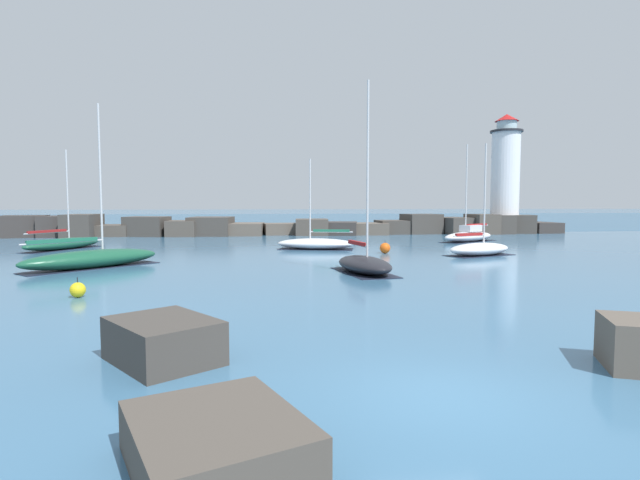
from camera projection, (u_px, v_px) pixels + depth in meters
name	position (u px, v px, depth m)	size (l,w,h in m)	color
ground_plane	(444.00, 395.00, 9.89)	(600.00, 600.00, 0.00)	#3D6B8E
open_sea_beyond	(272.00, 219.00, 119.39)	(400.00, 116.00, 0.01)	#2D5B7F
breakwater_jetty	(287.00, 226.00, 60.03)	(67.21, 6.80, 2.56)	#383330
lighthouse	(505.00, 181.00, 63.87)	(4.74, 4.74, 15.10)	gray
foreground_rocks	(403.00, 363.00, 10.35)	(15.38, 8.39, 1.16)	brown
sailboat_moored_0	(92.00, 258.00, 29.34)	(7.25, 7.07, 9.65)	#195138
sailboat_moored_1	(480.00, 249.00, 36.41)	(5.88, 4.11, 8.13)	white
sailboat_moored_2	(64.00, 243.00, 41.05)	(4.91, 7.79, 8.22)	#195138
sailboat_moored_3	(364.00, 263.00, 27.28)	(3.15, 5.54, 10.29)	black
sailboat_moored_4	(316.00, 244.00, 41.30)	(6.83, 3.94, 7.45)	silver
sailboat_moored_5	(469.00, 236.00, 49.51)	(7.27, 5.78, 9.54)	silver
mooring_buoy_orange_near	(78.00, 290.00, 20.18)	(0.61, 0.61, 0.81)	yellow
mooring_buoy_far_side	(385.00, 248.00, 37.94)	(0.80, 0.80, 1.00)	#EA5914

